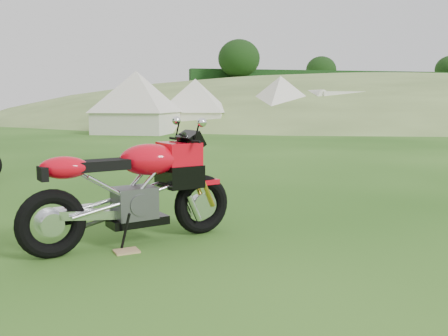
{
  "coord_description": "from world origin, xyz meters",
  "views": [
    {
      "loc": [
        -0.89,
        -4.76,
        1.44
      ],
      "look_at": [
        0.27,
        0.4,
        0.73
      ],
      "focal_mm": 40.0,
      "sensor_mm": 36.0,
      "label": 1
    }
  ],
  "objects": [
    {
      "name": "ground",
      "position": [
        0.0,
        0.0,
        0.0
      ],
      "size": [
        120.0,
        120.0,
        0.0
      ],
      "primitive_type": "plane",
      "color": "#1B470F",
      "rests_on": "ground"
    },
    {
      "name": "hillside",
      "position": [
        24.0,
        40.0,
        0.0
      ],
      "size": [
        80.0,
        64.0,
        8.0
      ],
      "primitive_type": "ellipsoid",
      "color": "#5F783D",
      "rests_on": "ground"
    },
    {
      "name": "hedgerow",
      "position": [
        24.0,
        40.0,
        0.0
      ],
      "size": [
        36.0,
        1.2,
        8.6
      ],
      "primitive_type": null,
      "color": "black",
      "rests_on": "ground"
    },
    {
      "name": "sport_motorcycle",
      "position": [
        -0.71,
        0.22,
        0.64
      ],
      "size": [
        2.19,
        1.24,
        1.28
      ],
      "primitive_type": null,
      "rotation": [
        0.0,
        0.0,
        0.35
      ],
      "color": "red",
      "rests_on": "ground"
    },
    {
      "name": "plywood_board",
      "position": [
        -0.79,
        -0.03,
        0.01
      ],
      "size": [
        0.27,
        0.23,
        0.02
      ],
      "primitive_type": "cube",
      "rotation": [
        0.0,
        0.0,
        0.24
      ],
      "color": "tan",
      "rests_on": "ground"
    },
    {
      "name": "tent_left",
      "position": [
        0.2,
        18.02,
        1.36
      ],
      "size": [
        4.13,
        4.13,
        2.71
      ],
      "primitive_type": null,
      "rotation": [
        0.0,
        0.0,
        -0.42
      ],
      "color": "silver",
      "rests_on": "ground"
    },
    {
      "name": "tent_mid",
      "position": [
        3.2,
        20.08,
        1.29
      ],
      "size": [
        3.81,
        3.81,
        2.58
      ],
      "primitive_type": null,
      "rotation": [
        0.0,
        0.0,
        -0.35
      ],
      "color": "white",
      "rests_on": "ground"
    },
    {
      "name": "tent_right",
      "position": [
        7.79,
        20.46,
        1.35
      ],
      "size": [
        3.75,
        3.75,
        2.7
      ],
      "primitive_type": null,
      "rotation": [
        0.0,
        0.0,
        0.23
      ],
      "color": "white",
      "rests_on": "ground"
    },
    {
      "name": "caravan",
      "position": [
        11.42,
        20.41,
        0.99
      ],
      "size": [
        4.39,
        2.24,
        1.99
      ],
      "primitive_type": null,
      "rotation": [
        0.0,
        0.0,
        0.08
      ],
      "color": "white",
      "rests_on": "ground"
    }
  ]
}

